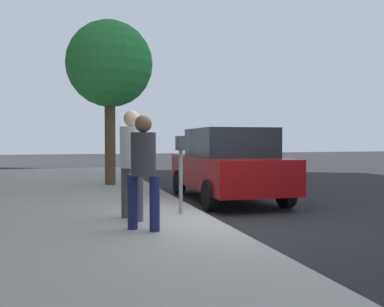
{
  "coord_description": "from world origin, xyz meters",
  "views": [
    {
      "loc": [
        -6.77,
        2.39,
        1.48
      ],
      "look_at": [
        0.42,
        0.25,
        1.24
      ],
      "focal_mm": 38.72,
      "sensor_mm": 36.0,
      "label": 1
    }
  ],
  "objects_px": {
    "pedestrian_bystander": "(143,163)",
    "pedestrian_at_meter": "(132,155)",
    "parking_meter": "(181,158)",
    "parked_sedan_near": "(227,164)",
    "street_tree": "(110,65)",
    "traffic_signal": "(113,112)"
  },
  "relations": [
    {
      "from": "pedestrian_at_meter",
      "to": "street_tree",
      "type": "relative_size",
      "value": 0.37
    },
    {
      "from": "street_tree",
      "to": "traffic_signal",
      "type": "xyz_separation_m",
      "value": [
        3.26,
        -0.41,
        -1.17
      ]
    },
    {
      "from": "parking_meter",
      "to": "pedestrian_bystander",
      "type": "height_order",
      "value": "pedestrian_bystander"
    },
    {
      "from": "parking_meter",
      "to": "street_tree",
      "type": "distance_m",
      "value": 6.1
    },
    {
      "from": "pedestrian_at_meter",
      "to": "parked_sedan_near",
      "type": "bearing_deg",
      "value": 18.29
    },
    {
      "from": "parked_sedan_near",
      "to": "street_tree",
      "type": "distance_m",
      "value": 4.97
    },
    {
      "from": "parking_meter",
      "to": "pedestrian_at_meter",
      "type": "relative_size",
      "value": 0.77
    },
    {
      "from": "traffic_signal",
      "to": "parking_meter",
      "type": "bearing_deg",
      "value": -177.86
    },
    {
      "from": "pedestrian_at_meter",
      "to": "pedestrian_bystander",
      "type": "height_order",
      "value": "pedestrian_at_meter"
    },
    {
      "from": "parking_meter",
      "to": "pedestrian_at_meter",
      "type": "height_order",
      "value": "pedestrian_at_meter"
    },
    {
      "from": "traffic_signal",
      "to": "pedestrian_bystander",
      "type": "bearing_deg",
      "value": 176.79
    },
    {
      "from": "parking_meter",
      "to": "parked_sedan_near",
      "type": "relative_size",
      "value": 0.32
    },
    {
      "from": "pedestrian_at_meter",
      "to": "pedestrian_bystander",
      "type": "xyz_separation_m",
      "value": [
        -0.89,
        -0.04,
        -0.1
      ]
    },
    {
      "from": "traffic_signal",
      "to": "pedestrian_at_meter",
      "type": "bearing_deg",
      "value": 176.23
    },
    {
      "from": "pedestrian_at_meter",
      "to": "traffic_signal",
      "type": "height_order",
      "value": "traffic_signal"
    },
    {
      "from": "pedestrian_bystander",
      "to": "pedestrian_at_meter",
      "type": "bearing_deg",
      "value": 41.58
    },
    {
      "from": "parking_meter",
      "to": "parked_sedan_near",
      "type": "height_order",
      "value": "parked_sedan_near"
    },
    {
      "from": "street_tree",
      "to": "traffic_signal",
      "type": "height_order",
      "value": "street_tree"
    },
    {
      "from": "pedestrian_bystander",
      "to": "street_tree",
      "type": "relative_size",
      "value": 0.35
    },
    {
      "from": "pedestrian_bystander",
      "to": "parked_sedan_near",
      "type": "height_order",
      "value": "pedestrian_bystander"
    },
    {
      "from": "parked_sedan_near",
      "to": "traffic_signal",
      "type": "height_order",
      "value": "traffic_signal"
    },
    {
      "from": "street_tree",
      "to": "traffic_signal",
      "type": "relative_size",
      "value": 1.37
    }
  ]
}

